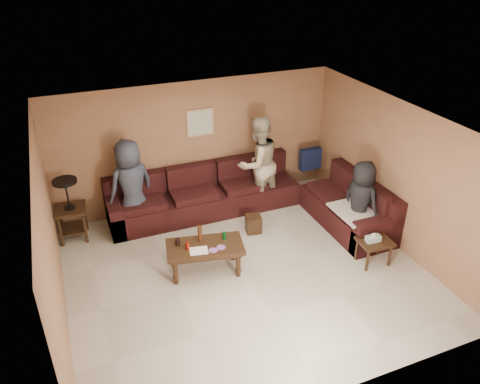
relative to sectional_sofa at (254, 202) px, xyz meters
The scene contains 10 objects.
room 2.18m from the sectional_sofa, 118.22° to the right, with size 5.60×5.50×2.50m.
sectional_sofa is the anchor object (origin of this frame).
coffee_table 1.87m from the sectional_sofa, 138.51° to the right, with size 1.30×0.83×0.79m.
end_table_left 3.33m from the sectional_sofa, behind, with size 0.56×0.56×1.17m.
side_table_right 2.40m from the sectional_sofa, 59.10° to the right, with size 0.55×0.46×0.58m.
waste_bin 0.53m from the sectional_sofa, 115.10° to the right, with size 0.27×0.27×0.32m, color #311E10.
wall_art 1.82m from the sectional_sofa, 126.63° to the left, with size 0.52×0.04×0.52m.
person_left 2.30m from the sectional_sofa, 167.52° to the left, with size 0.85×0.55×1.74m, color #2F3441.
person_middle 0.75m from the sectional_sofa, 58.03° to the left, with size 0.92×0.71×1.88m, color tan.
person_right 1.99m from the sectional_sofa, 43.50° to the right, with size 0.73×0.48×1.50m, color black.
Camera 1 is at (-2.34, -5.53, 4.77)m, focal length 35.00 mm.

